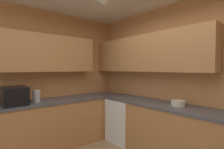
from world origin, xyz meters
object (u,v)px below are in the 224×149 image
at_px(microwave, 14,96).
at_px(kettle, 37,96).
at_px(dishwasher, 125,120).
at_px(bowl, 178,103).

distance_m(microwave, kettle, 0.35).
bearing_deg(dishwasher, bowl, 1.50).
height_order(dishwasher, kettle, kettle).
bearing_deg(microwave, bowl, 46.95).
xyz_separation_m(dishwasher, bowl, (1.15, 0.03, 0.53)).
distance_m(dishwasher, bowl, 1.26).
height_order(dishwasher, bowl, bowl).
bearing_deg(bowl, kettle, -138.32).
distance_m(dishwasher, microwave, 2.11).
bearing_deg(microwave, kettle, 86.67).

